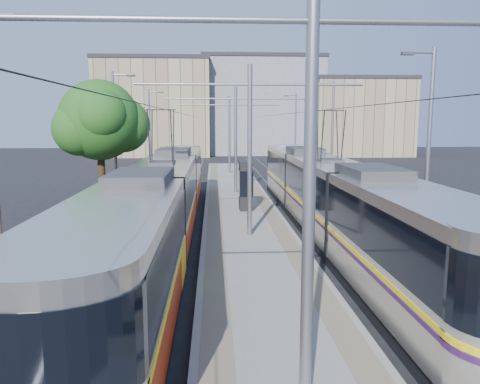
{
  "coord_description": "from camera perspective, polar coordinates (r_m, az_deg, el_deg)",
  "views": [
    {
      "loc": [
        -1.48,
        -11.11,
        5.04
      ],
      "look_at": [
        -0.2,
        11.53,
        1.6
      ],
      "focal_mm": 35.0,
      "sensor_mm": 36.0,
      "label": 1
    }
  ],
  "objects": [
    {
      "name": "tree",
      "position": [
        28.55,
        -16.08,
        8.24
      ],
      "size": [
        5.1,
        4.72,
        7.41
      ],
      "color": "#382314",
      "rests_on": "ground"
    },
    {
      "name": "shelter",
      "position": [
        25.12,
        0.69,
        0.89
      ],
      "size": [
        0.74,
        1.18,
        2.6
      ],
      "rotation": [
        0.0,
        0.0,
        0.01
      ],
      "color": "black",
      "rests_on": "platform"
    },
    {
      "name": "rails",
      "position": [
        28.59,
        -0.23,
        -1.5
      ],
      "size": [
        8.71,
        70.0,
        0.03
      ],
      "color": "gray",
      "rests_on": "ground"
    },
    {
      "name": "ground",
      "position": [
        12.29,
        4.13,
        -15.6
      ],
      "size": [
        160.0,
        160.0,
        0.0
      ],
      "primitive_type": "plane",
      "color": "black",
      "rests_on": "ground"
    },
    {
      "name": "street_lamps",
      "position": [
        32.16,
        -0.61,
        7.1
      ],
      "size": [
        15.18,
        38.22,
        8.0
      ],
      "color": "gray",
      "rests_on": "ground"
    },
    {
      "name": "building_left",
      "position": [
        71.65,
        -10.24,
        10.05
      ],
      "size": [
        16.32,
        12.24,
        13.95
      ],
      "color": "tan",
      "rests_on": "ground"
    },
    {
      "name": "tram_left",
      "position": [
        19.76,
        -9.35,
        -1.2
      ],
      "size": [
        2.43,
        28.94,
        5.5
      ],
      "color": "black",
      "rests_on": "ground"
    },
    {
      "name": "catenary",
      "position": [
        25.31,
        0.11,
        7.46
      ],
      "size": [
        9.2,
        70.0,
        7.0
      ],
      "color": "gray",
      "rests_on": "platform"
    },
    {
      "name": "tram_right",
      "position": [
        21.11,
        10.72,
        -0.19
      ],
      "size": [
        2.43,
        28.03,
        5.5
      ],
      "color": "black",
      "rests_on": "ground"
    },
    {
      "name": "building_right",
      "position": [
        72.38,
        14.19,
        8.85
      ],
      "size": [
        14.28,
        10.2,
        11.29
      ],
      "color": "tan",
      "rests_on": "ground"
    },
    {
      "name": "tactile_strip_left",
      "position": [
        28.51,
        -3.14,
        -0.95
      ],
      "size": [
        0.7,
        50.0,
        0.01
      ],
      "primitive_type": "cube",
      "color": "gray",
      "rests_on": "platform"
    },
    {
      "name": "tactile_strip_right",
      "position": [
        28.66,
        2.67,
        -0.89
      ],
      "size": [
        0.7,
        50.0,
        0.01
      ],
      "primitive_type": "cube",
      "color": "gray",
      "rests_on": "platform"
    },
    {
      "name": "building_centre",
      "position": [
        75.52,
        2.48,
        10.38
      ],
      "size": [
        18.36,
        14.28,
        14.72
      ],
      "color": "gray",
      "rests_on": "ground"
    },
    {
      "name": "platform",
      "position": [
        28.57,
        -0.23,
        -1.23
      ],
      "size": [
        4.0,
        50.0,
        0.3
      ],
      "primitive_type": "cube",
      "color": "gray",
      "rests_on": "ground"
    }
  ]
}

